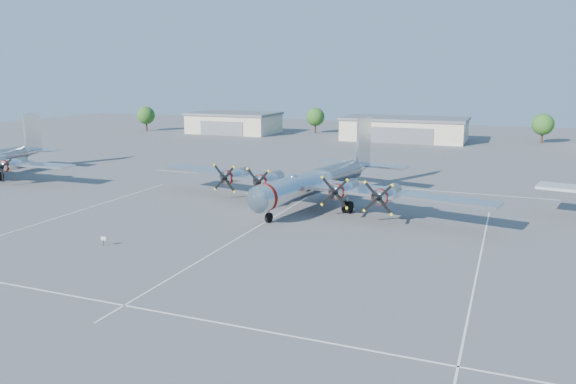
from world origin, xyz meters
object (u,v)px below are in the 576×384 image
at_px(hangar_west, 234,123).
at_px(tree_west, 315,117).
at_px(info_placard, 103,240).
at_px(main_bomber_b29, 317,204).
at_px(hangar_center, 404,129).
at_px(tree_far_west, 146,115).
at_px(tree_east, 543,124).

distance_m(hangar_west, tree_west, 21.61).
bearing_deg(tree_west, info_placard, -81.77).
bearing_deg(main_bomber_b29, hangar_center, 103.17).
distance_m(tree_west, main_bomber_b29, 83.16).
xyz_separation_m(tree_far_west, tree_east, (100.00, 10.00, 0.00)).
relative_size(hangar_west, main_bomber_b29, 0.52).
bearing_deg(info_placard, tree_east, 56.73).
relative_size(tree_far_west, main_bomber_b29, 0.15).
height_order(hangar_center, tree_west, tree_west).
bearing_deg(hangar_center, hangar_west, 180.00).
distance_m(tree_east, main_bomber_b29, 81.35).
distance_m(hangar_center, info_placard, 94.21).
bearing_deg(main_bomber_b29, info_placard, -107.42).
bearing_deg(hangar_center, info_placard, -96.28).
height_order(tree_east, info_placard, tree_east).
relative_size(tree_west, main_bomber_b29, 0.15).
distance_m(hangar_west, tree_east, 75.26).
xyz_separation_m(hangar_west, tree_west, (20.00, 8.04, 1.51)).
height_order(tree_east, main_bomber_b29, tree_east).
distance_m(tree_far_west, tree_east, 100.50).
relative_size(hangar_center, main_bomber_b29, 0.66).
distance_m(hangar_center, tree_far_west, 70.13).
bearing_deg(hangar_west, tree_far_west, -170.99).
bearing_deg(main_bomber_b29, tree_far_west, 148.69).
distance_m(hangar_west, hangar_center, 45.00).
bearing_deg(tree_far_west, main_bomber_b29, -42.53).
bearing_deg(hangar_center, main_bomber_b29, -88.05).
bearing_deg(hangar_center, tree_east, 11.38).
xyz_separation_m(tree_east, info_placard, (-40.30, -99.66, -3.59)).
distance_m(tree_far_west, tree_west, 46.57).
relative_size(hangar_center, tree_west, 4.31).
height_order(hangar_west, main_bomber_b29, hangar_west).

